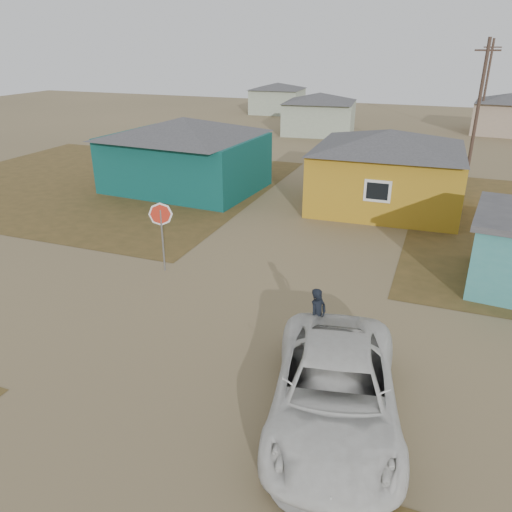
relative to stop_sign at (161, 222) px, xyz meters
The scene contains 12 objects.
ground 5.57m from the stop_sign, 40.26° to the right, with size 120.00×120.00×0.00m, color olive.
grass_nw 14.01m from the stop_sign, 136.14° to the left, with size 20.00×18.00×0.00m, color brown.
house_teal 11.08m from the stop_sign, 114.01° to the left, with size 8.93×7.08×4.00m.
house_yellow 12.45m from the stop_sign, 58.56° to the left, with size 7.72×6.76×3.90m.
house_pale_west 30.69m from the stop_sign, 93.75° to the left, with size 7.04×6.15×3.60m.
house_beige_east 39.20m from the stop_sign, 69.09° to the left, with size 6.95×6.05×3.60m.
house_pale_north 43.78m from the stop_sign, 103.22° to the left, with size 6.28×5.81×3.40m.
utility_pole_near 21.49m from the stop_sign, 60.60° to the left, with size 1.40×0.20×8.00m.
utility_pole_far 36.55m from the stop_sign, 71.64° to the left, with size 1.40×0.20×8.00m.
stop_sign is the anchor object (origin of this frame).
cyclist 7.27m from the stop_sign, 24.71° to the right, with size 1.67×1.02×1.83m.
vehicle 9.51m from the stop_sign, 36.64° to the right, with size 2.70×5.86×1.63m, color silver.
Camera 1 is at (5.11, -11.03, 7.80)m, focal length 35.00 mm.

